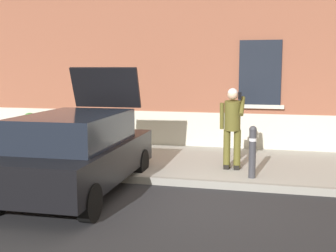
% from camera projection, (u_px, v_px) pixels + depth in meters
% --- Properties ---
extents(ground_plane, '(80.00, 80.00, 0.00)m').
position_uv_depth(ground_plane, '(185.00, 201.00, 7.55)').
color(ground_plane, '#232326').
extents(sidewalk, '(24.00, 3.60, 0.15)m').
position_uv_depth(sidewalk, '(209.00, 163.00, 10.23)').
color(sidewalk, '#99968E').
rests_on(sidewalk, ground).
extents(curb_edge, '(24.00, 0.12, 0.15)m').
position_uv_depth(curb_edge, '(195.00, 183.00, 8.45)').
color(curb_edge, gray).
rests_on(curb_edge, ground).
extents(building_facade, '(24.00, 1.52, 7.50)m').
position_uv_depth(building_facade, '(224.00, 18.00, 12.14)').
color(building_facade, brown).
rests_on(building_facade, ground).
extents(hatchback_car_black, '(1.88, 4.11, 2.34)m').
position_uv_depth(hatchback_car_black, '(78.00, 151.00, 7.94)').
color(hatchback_car_black, black).
rests_on(hatchback_car_black, ground).
extents(bollard_near_person, '(0.15, 0.15, 1.04)m').
position_uv_depth(bollard_near_person, '(252.00, 150.00, 8.50)').
color(bollard_near_person, '#333338').
rests_on(bollard_near_person, sidewalk).
extents(person_on_phone, '(0.51, 0.48, 1.75)m').
position_uv_depth(person_on_phone, '(232.00, 123.00, 9.15)').
color(person_on_phone, '#514C1E').
rests_on(person_on_phone, sidewalk).
extents(planter_charcoal, '(0.44, 0.44, 0.86)m').
position_uv_depth(planter_charcoal, '(30.00, 126.00, 12.76)').
color(planter_charcoal, '#2D2D30').
rests_on(planter_charcoal, sidewalk).
extents(planter_cream, '(0.44, 0.44, 0.86)m').
position_uv_depth(planter_cream, '(109.00, 129.00, 12.24)').
color(planter_cream, beige).
rests_on(planter_cream, sidewalk).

